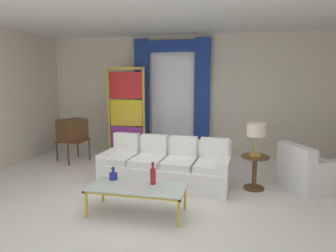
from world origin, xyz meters
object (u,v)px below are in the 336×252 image
at_px(armchair_white, 307,173).
at_px(peacock_figurine, 135,152).
at_px(bottle_crystal_tall, 153,175).
at_px(vintage_tv, 72,131).
at_px(stained_glass_divider, 126,115).
at_px(coffee_table, 137,189).
at_px(round_side_table, 255,169).
at_px(table_lamp_brass, 256,131).
at_px(couch_white_long, 166,166).
at_px(bottle_blue_decanter, 113,175).

xyz_separation_m(armchair_white, peacock_figurine, (-3.55, 1.09, -0.07)).
distance_m(bottle_crystal_tall, vintage_tv, 3.36).
bearing_deg(stained_glass_divider, vintage_tv, -148.95).
xyz_separation_m(coffee_table, round_side_table, (1.70, 1.37, -0.02)).
bearing_deg(vintage_tv, table_lamp_brass, -13.18).
xyz_separation_m(coffee_table, stained_glass_divider, (-1.25, 2.98, 0.68)).
distance_m(couch_white_long, bottle_crystal_tall, 1.26).
bearing_deg(bottle_crystal_tall, round_side_table, 39.62).
bearing_deg(coffee_table, round_side_table, 38.91).
bearing_deg(peacock_figurine, coffee_table, -70.54).
distance_m(armchair_white, table_lamp_brass, 1.19).
relative_size(coffee_table, peacock_figurine, 2.30).
height_order(bottle_blue_decanter, vintage_tv, vintage_tv).
height_order(armchair_white, stained_glass_divider, stained_glass_divider).
height_order(bottle_crystal_tall, table_lamp_brass, table_lamp_brass).
bearing_deg(round_side_table, peacock_figurine, 154.00).
bearing_deg(armchair_white, bottle_crystal_tall, -149.09).
bearing_deg(peacock_figurine, stained_glass_divider, 134.32).
height_order(bottle_crystal_tall, peacock_figurine, bottle_crystal_tall).
bearing_deg(bottle_crystal_tall, coffee_table, -146.77).
relative_size(couch_white_long, coffee_table, 1.74).
xyz_separation_m(bottle_crystal_tall, table_lamp_brass, (1.50, 1.24, 0.49)).
bearing_deg(bottle_blue_decanter, armchair_white, 24.31).
xyz_separation_m(couch_white_long, table_lamp_brass, (1.58, 0.01, 0.72)).
bearing_deg(peacock_figurine, bottle_crystal_tall, -65.69).
relative_size(stained_glass_divider, peacock_figurine, 3.67).
bearing_deg(coffee_table, stained_glass_divider, 112.78).
distance_m(round_side_table, table_lamp_brass, 0.67).
bearing_deg(round_side_table, stained_glass_divider, 151.45).
distance_m(armchair_white, peacock_figurine, 3.71).
distance_m(couch_white_long, stained_glass_divider, 2.25).
height_order(couch_white_long, stained_glass_divider, stained_glass_divider).
height_order(bottle_crystal_tall, vintage_tv, vintage_tv).
bearing_deg(table_lamp_brass, peacock_figurine, 154.00).
height_order(vintage_tv, stained_glass_divider, stained_glass_divider).
bearing_deg(stained_glass_divider, coffee_table, -67.22).
bearing_deg(armchair_white, peacock_figurine, 162.93).
bearing_deg(round_side_table, table_lamp_brass, 26.57).
height_order(couch_white_long, armchair_white, couch_white_long).
bearing_deg(armchair_white, vintage_tv, 171.40).
bearing_deg(coffee_table, armchair_white, 31.09).
height_order(couch_white_long, bottle_crystal_tall, couch_white_long).
bearing_deg(bottle_blue_decanter, coffee_table, -24.31).
relative_size(bottle_crystal_tall, round_side_table, 0.56).
xyz_separation_m(coffee_table, bottle_blue_decanter, (-0.44, 0.20, 0.10)).
bearing_deg(bottle_crystal_tall, peacock_figurine, 114.31).
distance_m(couch_white_long, peacock_figurine, 1.68).
xyz_separation_m(couch_white_long, vintage_tv, (-2.46, 0.96, 0.42)).
distance_m(coffee_table, peacock_figurine, 2.83).
relative_size(couch_white_long, vintage_tv, 1.78).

